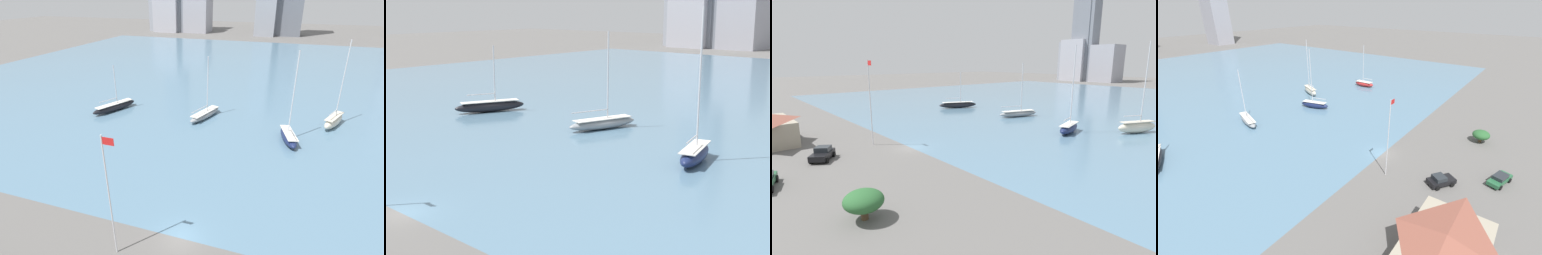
% 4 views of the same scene
% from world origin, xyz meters
% --- Properties ---
extents(ground_plane, '(500.00, 500.00, 0.00)m').
position_xyz_m(ground_plane, '(0.00, 0.00, 0.00)').
color(ground_plane, '#605E5B').
extents(harbor_water, '(180.00, 140.00, 0.00)m').
position_xyz_m(harbor_water, '(0.00, 70.00, 0.00)').
color(harbor_water, slate).
rests_on(harbor_water, ground_plane).
extents(flag_pole, '(1.24, 0.14, 13.02)m').
position_xyz_m(flag_pole, '(-5.32, -3.71, 7.01)').
color(flag_pole, silver).
rests_on(flag_pole, ground_plane).
extents(yard_shrub, '(3.30, 3.30, 2.54)m').
position_xyz_m(yard_shrub, '(15.87, -13.53, 1.64)').
color(yard_shrub, '#4C3823').
rests_on(yard_shrub, ground_plane).
extents(sailboat_black, '(6.03, 10.52, 9.86)m').
position_xyz_m(sailboat_black, '(-26.79, 30.37, 0.89)').
color(sailboat_black, black).
rests_on(sailboat_black, harbor_water).
extents(sailboat_gray, '(5.01, 10.02, 12.44)m').
position_xyz_m(sailboat_gray, '(-6.91, 32.72, 0.81)').
color(sailboat_gray, gray).
rests_on(sailboat_gray, harbor_water).
extents(sailboat_cream, '(5.00, 8.21, 16.21)m').
position_xyz_m(sailboat_cream, '(17.71, 36.51, 1.20)').
color(sailboat_cream, beige).
rests_on(sailboat_cream, harbor_water).
extents(sailboat_navy, '(4.10, 8.17, 15.49)m').
position_xyz_m(sailboat_navy, '(9.78, 26.98, 1.00)').
color(sailboat_navy, '#19234C').
rests_on(sailboat_navy, harbor_water).
extents(parked_pickup_black, '(4.61, 4.05, 1.72)m').
position_xyz_m(parked_pickup_black, '(-2.63, -11.83, 0.85)').
color(parked_pickup_black, black).
rests_on(parked_pickup_black, ground_plane).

